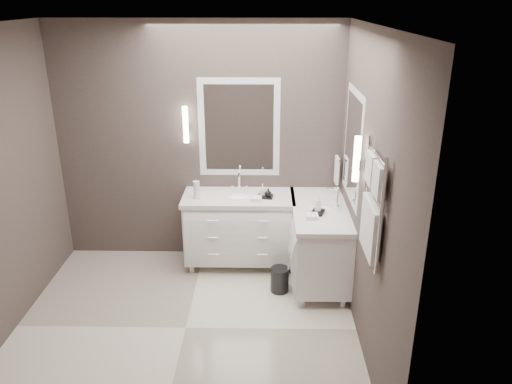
{
  "coord_description": "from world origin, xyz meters",
  "views": [
    {
      "loc": [
        0.73,
        -3.88,
        2.9
      ],
      "look_at": [
        0.65,
        0.7,
        1.1
      ],
      "focal_mm": 35.0,
      "sensor_mm": 36.0,
      "label": 1
    }
  ],
  "objects_px": {
    "vanity_right": "(319,239)",
    "towel_ladder": "(372,210)",
    "waste_bin": "(280,280)",
    "vanity_back": "(239,226)"
  },
  "relations": [
    {
      "from": "vanity_right",
      "to": "towel_ladder",
      "type": "xyz_separation_m",
      "value": [
        0.23,
        -1.3,
        0.91
      ]
    },
    {
      "from": "vanity_back",
      "to": "towel_ladder",
      "type": "bearing_deg",
      "value": -55.9
    },
    {
      "from": "vanity_right",
      "to": "waste_bin",
      "type": "xyz_separation_m",
      "value": [
        -0.43,
        -0.25,
        -0.35
      ]
    },
    {
      "from": "towel_ladder",
      "to": "waste_bin",
      "type": "bearing_deg",
      "value": 121.78
    },
    {
      "from": "vanity_right",
      "to": "towel_ladder",
      "type": "distance_m",
      "value": 1.6
    },
    {
      "from": "vanity_back",
      "to": "towel_ladder",
      "type": "height_order",
      "value": "towel_ladder"
    },
    {
      "from": "towel_ladder",
      "to": "vanity_right",
      "type": "bearing_deg",
      "value": 99.84
    },
    {
      "from": "vanity_back",
      "to": "waste_bin",
      "type": "height_order",
      "value": "vanity_back"
    },
    {
      "from": "towel_ladder",
      "to": "vanity_back",
      "type": "bearing_deg",
      "value": 124.1
    },
    {
      "from": "vanity_right",
      "to": "towel_ladder",
      "type": "bearing_deg",
      "value": -80.16
    }
  ]
}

